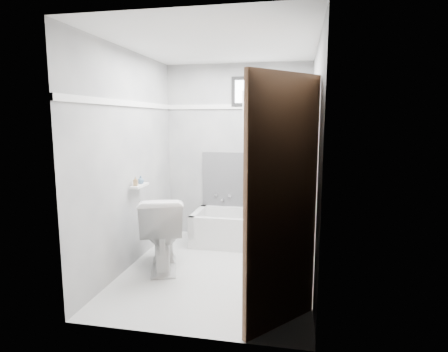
% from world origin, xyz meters
% --- Properties ---
extents(floor, '(2.60, 2.60, 0.00)m').
position_xyz_m(floor, '(0.00, 0.00, 0.00)').
color(floor, silver).
rests_on(floor, ground).
extents(ceiling, '(2.60, 2.60, 0.00)m').
position_xyz_m(ceiling, '(0.00, 0.00, 2.40)').
color(ceiling, silver).
rests_on(ceiling, floor).
extents(wall_back, '(2.00, 0.02, 2.40)m').
position_xyz_m(wall_back, '(0.00, 1.30, 1.20)').
color(wall_back, slate).
rests_on(wall_back, floor).
extents(wall_front, '(2.00, 0.02, 2.40)m').
position_xyz_m(wall_front, '(0.00, -1.30, 1.20)').
color(wall_front, slate).
rests_on(wall_front, floor).
extents(wall_left, '(0.02, 2.60, 2.40)m').
position_xyz_m(wall_left, '(-1.00, 0.00, 1.20)').
color(wall_left, slate).
rests_on(wall_left, floor).
extents(wall_right, '(0.02, 2.60, 2.40)m').
position_xyz_m(wall_right, '(1.00, 0.00, 1.20)').
color(wall_right, slate).
rests_on(wall_right, floor).
extents(bathtub, '(1.50, 0.70, 0.42)m').
position_xyz_m(bathtub, '(0.23, 0.93, 0.21)').
color(bathtub, silver).
rests_on(bathtub, floor).
extents(office_chair, '(0.79, 0.79, 1.09)m').
position_xyz_m(office_chair, '(0.67, 0.97, 0.67)').
color(office_chair, slate).
rests_on(office_chair, bathtub).
extents(toilet, '(0.71, 0.94, 0.82)m').
position_xyz_m(toilet, '(-0.62, -0.05, 0.41)').
color(toilet, white).
rests_on(toilet, floor).
extents(door, '(0.78, 0.78, 2.00)m').
position_xyz_m(door, '(0.98, -1.28, 1.00)').
color(door, '#51341E').
rests_on(door, floor).
extents(window, '(0.66, 0.04, 0.40)m').
position_xyz_m(window, '(0.25, 1.29, 2.02)').
color(window, black).
rests_on(window, wall_back).
extents(backerboard, '(1.50, 0.02, 0.78)m').
position_xyz_m(backerboard, '(0.25, 1.29, 0.80)').
color(backerboard, '#4C4C4F').
rests_on(backerboard, wall_back).
extents(trim_back, '(2.00, 0.02, 0.06)m').
position_xyz_m(trim_back, '(0.00, 1.29, 1.82)').
color(trim_back, white).
rests_on(trim_back, wall_back).
extents(trim_left, '(0.02, 2.60, 0.06)m').
position_xyz_m(trim_left, '(-0.99, 0.00, 1.82)').
color(trim_left, white).
rests_on(trim_left, wall_left).
extents(pole, '(0.02, 0.43, 1.91)m').
position_xyz_m(pole, '(0.14, 1.06, 1.05)').
color(pole, silver).
rests_on(pole, bathtub).
extents(shelf, '(0.10, 0.32, 0.02)m').
position_xyz_m(shelf, '(-0.93, 0.08, 0.90)').
color(shelf, white).
rests_on(shelf, wall_left).
extents(soap_bottle_a, '(0.05, 0.05, 0.10)m').
position_xyz_m(soap_bottle_a, '(-0.94, 0.00, 0.97)').
color(soap_bottle_a, '#9C7A4E').
rests_on(soap_bottle_a, shelf).
extents(soap_bottle_b, '(0.10, 0.10, 0.09)m').
position_xyz_m(soap_bottle_b, '(-0.94, 0.14, 0.96)').
color(soap_bottle_b, '#476583').
rests_on(soap_bottle_b, shelf).
extents(faucet, '(0.26, 0.10, 0.16)m').
position_xyz_m(faucet, '(-0.20, 1.27, 0.55)').
color(faucet, silver).
rests_on(faucet, wall_back).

